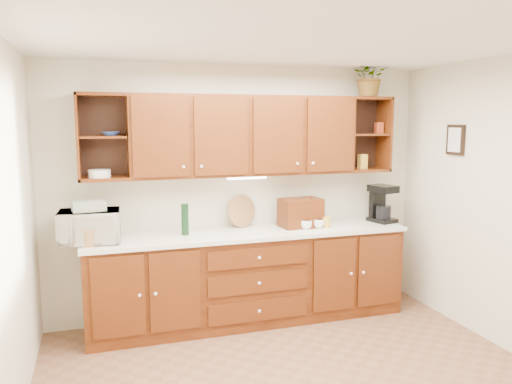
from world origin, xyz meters
TOP-DOWN VIEW (x-y plane):
  - ceiling at (0.00, 0.00)m, footprint 4.00×4.00m
  - back_wall at (0.00, 1.75)m, footprint 4.00×0.00m
  - left_wall at (-2.00, 0.00)m, footprint 0.00×3.50m
  - base_cabinets at (0.00, 1.45)m, footprint 3.20×0.60m
  - countertop at (0.00, 1.44)m, footprint 3.24×0.64m
  - upper_cabinets at (0.01, 1.59)m, footprint 3.20×0.33m
  - undercabinet_light at (0.00, 1.53)m, footprint 0.40×0.05m
  - framed_picture at (1.98, 0.90)m, footprint 0.03×0.24m
  - wicker_basket at (-1.52, 1.36)m, footprint 0.25×0.25m
  - microwave at (-1.52, 1.43)m, footprint 0.56×0.40m
  - towel_stack at (-1.52, 1.43)m, footprint 0.31×0.25m
  - wine_bottle at (-0.64, 1.47)m, footprint 0.08×0.08m
  - woven_tray at (-0.02, 1.67)m, footprint 0.35×0.20m
  - bread_box at (0.57, 1.49)m, footprint 0.45×0.30m
  - mug_tree at (0.65, 1.41)m, footprint 0.30×0.29m
  - canister_red at (0.64, 1.48)m, footprint 0.12×0.12m
  - canister_white at (0.79, 1.46)m, footprint 0.09×0.09m
  - canister_yellow at (0.82, 1.38)m, footprint 0.11×0.11m
  - coffee_maker at (1.52, 1.47)m, footprint 0.27×0.32m
  - bowl_stack at (-1.30, 1.57)m, footprint 0.19×0.19m
  - plate_stack at (-1.41, 1.57)m, footprint 0.26×0.26m
  - pantry_box_yellow at (1.33, 1.57)m, footprint 0.09×0.08m
  - pantry_box_red at (1.52, 1.58)m, footprint 0.09×0.08m
  - potted_plant at (1.37, 1.54)m, footprint 0.45×0.41m

SIDE VIEW (x-z plane):
  - base_cabinets at x=0.00m, z-range 0.00..0.90m
  - countertop at x=0.00m, z-range 0.90..0.94m
  - woven_tray at x=-0.02m, z-range 0.78..1.12m
  - mug_tree at x=0.65m, z-range 0.83..1.15m
  - canister_yellow at x=0.82m, z-range 0.94..1.05m
  - canister_red at x=0.64m, z-range 0.94..1.08m
  - wicker_basket at x=-1.52m, z-range 0.94..1.09m
  - canister_white at x=0.79m, z-range 0.94..1.14m
  - microwave at x=-1.52m, z-range 0.94..1.24m
  - bread_box at x=0.57m, z-range 0.94..1.24m
  - wine_bottle at x=-0.64m, z-range 0.94..1.25m
  - coffee_maker at x=1.52m, z-range 0.93..1.34m
  - towel_stack at x=-1.52m, z-range 1.24..1.32m
  - back_wall at x=0.00m, z-range -0.70..3.30m
  - left_wall at x=-2.00m, z-range -0.45..3.05m
  - undercabinet_light at x=0.00m, z-range 1.46..1.48m
  - plate_stack at x=-1.41m, z-range 1.52..1.59m
  - pantry_box_yellow at x=1.33m, z-range 1.52..1.68m
  - framed_picture at x=1.98m, z-range 1.70..2.00m
  - upper_cabinets at x=0.01m, z-range 1.49..2.29m
  - bowl_stack at x=-1.30m, z-range 1.90..1.94m
  - pantry_box_red at x=1.52m, z-range 1.90..2.02m
  - potted_plant at x=1.37m, z-range 2.29..2.73m
  - ceiling at x=0.00m, z-range 2.60..2.60m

